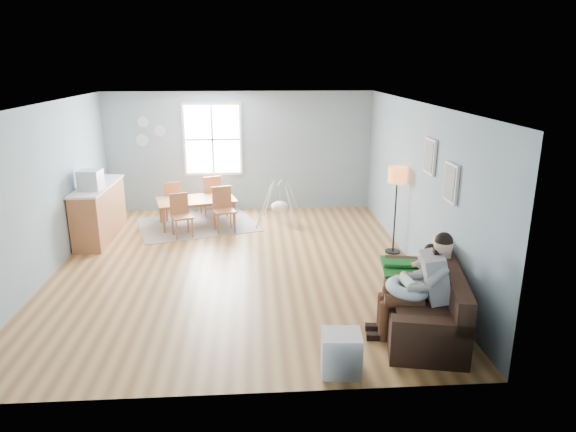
{
  "coord_description": "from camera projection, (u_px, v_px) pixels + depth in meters",
  "views": [
    {
      "loc": [
        0.31,
        -8.11,
        3.33
      ],
      "look_at": [
        0.83,
        -0.43,
        1.0
      ],
      "focal_mm": 32.0,
      "sensor_mm": 36.0,
      "label": 1
    }
  ],
  "objects": [
    {
      "name": "pictures",
      "position": [
        440.0,
        169.0,
        7.34
      ],
      "size": [
        0.05,
        1.34,
        0.74
      ],
      "color": "silver",
      "rests_on": "room"
    },
    {
      "name": "beige_pillow",
      "position": [
        441.0,
        258.0,
        7.0
      ],
      "size": [
        0.19,
        0.5,
        0.49
      ],
      "primitive_type": "cube",
      "rotation": [
        0.0,
        0.0,
        -0.11
      ],
      "color": "tan",
      "rests_on": "sofa"
    },
    {
      "name": "nursing_pillow",
      "position": [
        407.0,
        288.0,
        6.3
      ],
      "size": [
        0.6,
        0.59,
        0.22
      ],
      "primitive_type": "torus",
      "rotation": [
        0.0,
        0.14,
        -0.09
      ],
      "color": "#ADC2D8",
      "rests_on": "father"
    },
    {
      "name": "room",
      "position": [
        233.0,
        122.0,
        7.98
      ],
      "size": [
        8.4,
        9.4,
        3.9
      ],
      "color": "brown"
    },
    {
      "name": "counter",
      "position": [
        99.0,
        211.0,
        9.94
      ],
      "size": [
        0.59,
        1.91,
        1.06
      ],
      "color": "#9B5A32",
      "rests_on": "room"
    },
    {
      "name": "window",
      "position": [
        213.0,
        139.0,
        11.47
      ],
      "size": [
        1.32,
        0.08,
        1.62
      ],
      "color": "silver",
      "rests_on": "room"
    },
    {
      "name": "storage_cube",
      "position": [
        340.0,
        353.0,
        5.66
      ],
      "size": [
        0.46,
        0.42,
        0.48
      ],
      "color": "silver",
      "rests_on": "room"
    },
    {
      "name": "dining_table",
      "position": [
        197.0,
        212.0,
        10.79
      ],
      "size": [
        1.77,
        1.27,
        0.56
      ],
      "primitive_type": "imported",
      "rotation": [
        0.0,
        0.0,
        0.26
      ],
      "color": "#9B5A32",
      "rests_on": "rug"
    },
    {
      "name": "chair_se",
      "position": [
        223.0,
        206.0,
        10.35
      ],
      "size": [
        0.51,
        0.51,
        0.91
      ],
      "color": "#955F33",
      "rests_on": "rug"
    },
    {
      "name": "toddler",
      "position": [
        421.0,
        269.0,
        6.72
      ],
      "size": [
        0.58,
        0.37,
        0.87
      ],
      "color": "white",
      "rests_on": "sofa"
    },
    {
      "name": "monitor",
      "position": [
        90.0,
        180.0,
        9.39
      ],
      "size": [
        0.41,
        0.39,
        0.36
      ],
      "color": "silver",
      "rests_on": "counter"
    },
    {
      "name": "chair_ne",
      "position": [
        211.0,
        193.0,
        11.39
      ],
      "size": [
        0.55,
        0.55,
        0.92
      ],
      "color": "#955F33",
      "rests_on": "rug"
    },
    {
      "name": "father",
      "position": [
        421.0,
        283.0,
        6.26
      ],
      "size": [
        1.03,
        0.53,
        1.39
      ],
      "color": "gray",
      "rests_on": "sofa"
    },
    {
      "name": "sofa",
      "position": [
        426.0,
        305.0,
        6.65
      ],
      "size": [
        1.3,
        2.21,
        0.84
      ],
      "color": "black",
      "rests_on": "room"
    },
    {
      "name": "wall_plates",
      "position": [
        148.0,
        132.0,
        11.34
      ],
      "size": [
        0.67,
        0.02,
        0.66
      ],
      "color": "#9BB0BA",
      "rests_on": "room"
    },
    {
      "name": "rug",
      "position": [
        198.0,
        225.0,
        10.87
      ],
      "size": [
        2.78,
        2.41,
        0.01
      ],
      "primitive_type": "cube",
      "rotation": [
        0.0,
        0.0,
        0.3
      ],
      "color": "gray",
      "rests_on": "room"
    },
    {
      "name": "green_throw",
      "position": [
        416.0,
        268.0,
        7.24
      ],
      "size": [
        1.06,
        0.92,
        0.04
      ],
      "primitive_type": "cube",
      "rotation": [
        0.0,
        0.0,
        -0.16
      ],
      "color": "#155E24",
      "rests_on": "sofa"
    },
    {
      "name": "chair_nw",
      "position": [
        172.0,
        198.0,
        11.11
      ],
      "size": [
        0.5,
        0.5,
        0.85
      ],
      "color": "#955F33",
      "rests_on": "rug"
    },
    {
      "name": "floor_lamp",
      "position": [
        397.0,
        182.0,
        8.94
      ],
      "size": [
        0.32,
        0.32,
        1.57
      ],
      "color": "black",
      "rests_on": "room"
    },
    {
      "name": "infant",
      "position": [
        407.0,
        281.0,
        6.31
      ],
      "size": [
        0.16,
        0.38,
        0.14
      ],
      "color": "silver",
      "rests_on": "nursing_pillow"
    },
    {
      "name": "baby_swing",
      "position": [
        280.0,
        206.0,
        10.85
      ],
      "size": [
        1.03,
        1.04,
        0.89
      ],
      "color": "silver",
      "rests_on": "room"
    },
    {
      "name": "chair_sw",
      "position": [
        181.0,
        213.0,
        10.06
      ],
      "size": [
        0.5,
        0.5,
        0.85
      ],
      "color": "#955F33",
      "rests_on": "rug"
    }
  ]
}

